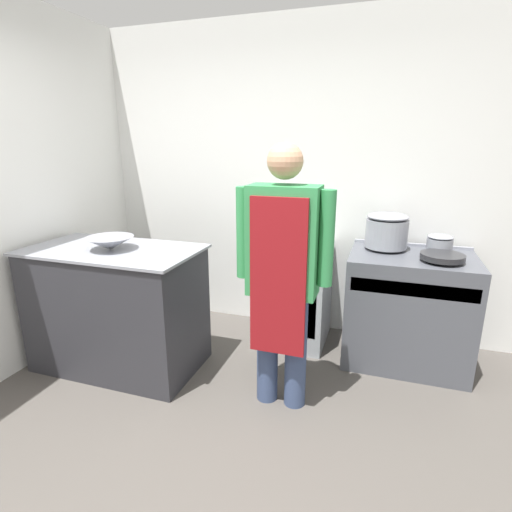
{
  "coord_description": "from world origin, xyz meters",
  "views": [
    {
      "loc": [
        0.93,
        -1.35,
        1.69
      ],
      "look_at": [
        0.09,
        1.17,
        0.93
      ],
      "focal_mm": 28.0,
      "sensor_mm": 36.0,
      "label": 1
    }
  ],
  "objects_px": {
    "stock_pot": "(387,230)",
    "saute_pan": "(442,257)",
    "fridge_unit": "(294,294)",
    "person_cook": "(283,267)",
    "mixing_bowl": "(110,243)",
    "sauce_pot": "(440,243)",
    "stove": "(407,309)"
  },
  "relations": [
    {
      "from": "mixing_bowl",
      "to": "saute_pan",
      "type": "distance_m",
      "value": 2.37
    },
    {
      "from": "saute_pan",
      "to": "sauce_pot",
      "type": "height_order",
      "value": "sauce_pot"
    },
    {
      "from": "mixing_bowl",
      "to": "stock_pot",
      "type": "bearing_deg",
      "value": 25.5
    },
    {
      "from": "mixing_bowl",
      "to": "stock_pot",
      "type": "distance_m",
      "value": 2.09
    },
    {
      "from": "saute_pan",
      "to": "sauce_pot",
      "type": "bearing_deg",
      "value": 90.0
    },
    {
      "from": "mixing_bowl",
      "to": "stock_pot",
      "type": "xyz_separation_m",
      "value": [
        1.89,
        0.9,
        0.04
      ]
    },
    {
      "from": "stove",
      "to": "stock_pot",
      "type": "bearing_deg",
      "value": 150.51
    },
    {
      "from": "mixing_bowl",
      "to": "saute_pan",
      "type": "xyz_separation_m",
      "value": [
        2.28,
        0.67,
        -0.08
      ]
    },
    {
      "from": "stock_pot",
      "to": "sauce_pot",
      "type": "distance_m",
      "value": 0.39
    },
    {
      "from": "stove",
      "to": "sauce_pot",
      "type": "xyz_separation_m",
      "value": [
        0.18,
        0.12,
        0.52
      ]
    },
    {
      "from": "person_cook",
      "to": "mixing_bowl",
      "type": "relative_size",
      "value": 4.93
    },
    {
      "from": "stock_pot",
      "to": "saute_pan",
      "type": "height_order",
      "value": "stock_pot"
    },
    {
      "from": "fridge_unit",
      "to": "sauce_pot",
      "type": "distance_m",
      "value": 1.22
    },
    {
      "from": "person_cook",
      "to": "stock_pot",
      "type": "distance_m",
      "value": 1.12
    },
    {
      "from": "fridge_unit",
      "to": "sauce_pot",
      "type": "height_order",
      "value": "sauce_pot"
    },
    {
      "from": "fridge_unit",
      "to": "saute_pan",
      "type": "distance_m",
      "value": 1.22
    },
    {
      "from": "stove",
      "to": "mixing_bowl",
      "type": "height_order",
      "value": "mixing_bowl"
    },
    {
      "from": "person_cook",
      "to": "stock_pot",
      "type": "relative_size",
      "value": 5.27
    },
    {
      "from": "fridge_unit",
      "to": "sauce_pot",
      "type": "relative_size",
      "value": 4.55
    },
    {
      "from": "stove",
      "to": "saute_pan",
      "type": "height_order",
      "value": "saute_pan"
    },
    {
      "from": "stove",
      "to": "person_cook",
      "type": "bearing_deg",
      "value": -133.63
    },
    {
      "from": "stock_pot",
      "to": "person_cook",
      "type": "bearing_deg",
      "value": -121.8
    },
    {
      "from": "stove",
      "to": "saute_pan",
      "type": "xyz_separation_m",
      "value": [
        0.18,
        -0.11,
        0.47
      ]
    },
    {
      "from": "person_cook",
      "to": "saute_pan",
      "type": "height_order",
      "value": "person_cook"
    },
    {
      "from": "person_cook",
      "to": "mixing_bowl",
      "type": "bearing_deg",
      "value": 177.83
    },
    {
      "from": "mixing_bowl",
      "to": "saute_pan",
      "type": "bearing_deg",
      "value": 16.41
    },
    {
      "from": "stove",
      "to": "stock_pot",
      "type": "distance_m",
      "value": 0.64
    },
    {
      "from": "fridge_unit",
      "to": "sauce_pot",
      "type": "xyz_separation_m",
      "value": [
        1.1,
        0.05,
        0.53
      ]
    },
    {
      "from": "mixing_bowl",
      "to": "sauce_pot",
      "type": "height_order",
      "value": "mixing_bowl"
    },
    {
      "from": "stove",
      "to": "fridge_unit",
      "type": "bearing_deg",
      "value": 175.85
    },
    {
      "from": "stove",
      "to": "fridge_unit",
      "type": "height_order",
      "value": "stove"
    },
    {
      "from": "fridge_unit",
      "to": "person_cook",
      "type": "relative_size",
      "value": 0.5
    }
  ]
}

